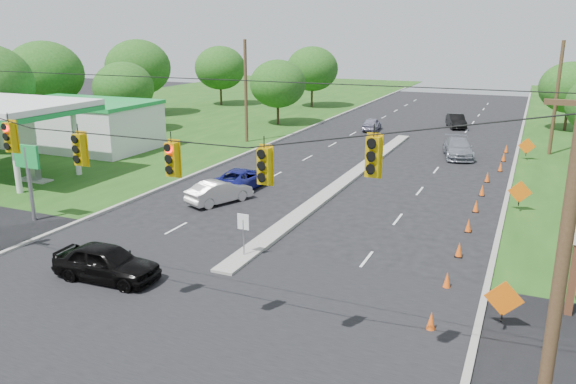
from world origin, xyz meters
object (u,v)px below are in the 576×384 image
at_px(white_sedan, 220,192).
at_px(blue_pickup, 242,178).
at_px(black_sedan, 106,262).
at_px(gas_station, 69,121).

height_order(white_sedan, blue_pickup, blue_pickup).
xyz_separation_m(black_sedan, white_sedan, (-1.27, 11.02, -0.09)).
relative_size(gas_station, white_sedan, 4.88).
height_order(black_sedan, white_sedan, black_sedan).
xyz_separation_m(gas_station, black_sedan, (19.67, -18.44, -1.82)).
xyz_separation_m(gas_station, white_sedan, (18.40, -7.42, -1.91)).
bearing_deg(black_sedan, blue_pickup, 3.42).
bearing_deg(black_sedan, white_sedan, 3.91).
distance_m(gas_station, white_sedan, 19.94).
relative_size(white_sedan, blue_pickup, 0.84).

